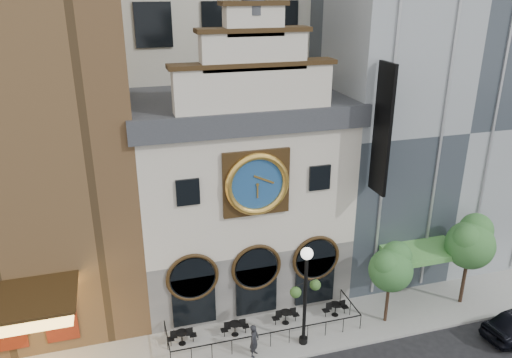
{
  "coord_description": "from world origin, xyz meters",
  "views": [
    {
      "loc": [
        -6.81,
        -19.29,
        18.27
      ],
      "look_at": [
        0.6,
        6.0,
        7.93
      ],
      "focal_mm": 35.0,
      "sensor_mm": 36.0,
      "label": 1
    }
  ],
  "objects": [
    {
      "name": "pedestrian",
      "position": [
        -1.01,
        0.82,
        1.07
      ],
      "size": [
        0.76,
        0.8,
        1.84
      ],
      "primitive_type": "imported",
      "rotation": [
        0.0,
        0.0,
        0.91
      ],
      "color": "black",
      "rests_on": "sidewalk"
    },
    {
      "name": "cafe_railing",
      "position": [
        0.0,
        2.5,
        0.6
      ],
      "size": [
        10.6,
        2.6,
        0.9
      ],
      "primitive_type": null,
      "color": "black",
      "rests_on": "sidewalk"
    },
    {
      "name": "retail_building",
      "position": [
        12.99,
        9.99,
        10.14
      ],
      "size": [
        14.0,
        14.4,
        20.0
      ],
      "color": "gray",
      "rests_on": "ground"
    },
    {
      "name": "clock_building",
      "position": [
        0.0,
        7.82,
        6.69
      ],
      "size": [
        12.6,
        8.78,
        18.65
      ],
      "color": "#605E5B",
      "rests_on": "ground"
    },
    {
      "name": "bistro_2",
      "position": [
        1.44,
        2.85,
        0.61
      ],
      "size": [
        1.58,
        0.68,
        0.9
      ],
      "color": "black",
      "rests_on": "sidewalk"
    },
    {
      "name": "lamppost",
      "position": [
        1.8,
        1.01,
        3.75
      ],
      "size": [
        1.82,
        0.94,
        5.82
      ],
      "rotation": [
        0.0,
        0.0,
        0.27
      ],
      "color": "black",
      "rests_on": "sidewalk"
    },
    {
      "name": "tree_right",
      "position": [
        12.43,
        1.85,
        4.3
      ],
      "size": [
        2.94,
        2.83,
        5.66
      ],
      "color": "#382619",
      "rests_on": "sidewalk"
    },
    {
      "name": "bistro_3",
      "position": [
        4.47,
        2.73,
        0.61
      ],
      "size": [
        1.58,
        0.68,
        0.9
      ],
      "color": "black",
      "rests_on": "sidewalk"
    },
    {
      "name": "sidewalk",
      "position": [
        0.0,
        2.5,
        0.07
      ],
      "size": [
        44.0,
        5.0,
        0.15
      ],
      "primitive_type": "cube",
      "color": "gray",
      "rests_on": "ground"
    },
    {
      "name": "bistro_0",
      "position": [
        -4.51,
        2.75,
        0.61
      ],
      "size": [
        1.58,
        0.68,
        0.9
      ],
      "color": "black",
      "rests_on": "sidewalk"
    },
    {
      "name": "bistro_1",
      "position": [
        -1.59,
        2.66,
        0.61
      ],
      "size": [
        1.58,
        0.68,
        0.9
      ],
      "color": "black",
      "rests_on": "sidewalk"
    },
    {
      "name": "tree_left",
      "position": [
        7.07,
        1.5,
        3.71
      ],
      "size": [
        2.52,
        2.43,
        4.86
      ],
      "color": "#382619",
      "rests_on": "sidewalk"
    }
  ]
}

